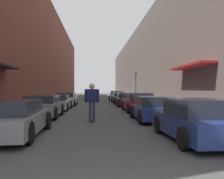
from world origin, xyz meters
TOP-DOWN VIEW (x-y plane):
  - ground at (0.00, 27.46)m, footprint 151.04×151.04m
  - curb_strip_left at (-4.88, 34.33)m, footprint 1.80×68.65m
  - curb_strip_right at (4.88, 34.33)m, footprint 1.80×68.65m
  - building_row_left at (-7.78, 34.32)m, footprint 4.90×68.65m
  - building_row_right at (7.78, 34.32)m, footprint 4.90×68.65m
  - parked_car_left_0 at (-2.92, 6.72)m, footprint 2.05×4.66m
  - parked_car_left_1 at (-3.00, 12.27)m, footprint 1.91×4.15m
  - parked_car_left_2 at (-2.98, 17.50)m, footprint 1.96×4.61m
  - parked_car_left_3 at (-2.86, 22.74)m, footprint 1.96×4.58m
  - parked_car_right_0 at (3.03, 5.64)m, footprint 1.86×4.14m
  - parked_car_right_1 at (2.87, 10.57)m, footprint 1.96×4.15m
  - parked_car_right_2 at (2.97, 15.67)m, footprint 1.95×4.64m
  - parked_car_right_3 at (2.88, 21.77)m, footprint 1.90×4.72m
  - parked_car_right_4 at (2.89, 27.27)m, footprint 1.91×4.21m
  - parked_car_right_5 at (2.91, 32.31)m, footprint 2.00×4.68m
  - skateboarder at (-0.25, 10.37)m, footprint 0.72×0.78m
  - traffic_light at (4.57, 26.22)m, footprint 0.16×0.22m

SIDE VIEW (x-z plane):
  - ground at x=0.00m, z-range 0.00..0.00m
  - curb_strip_left at x=-4.88m, z-range 0.00..0.12m
  - curb_strip_right at x=4.88m, z-range 0.00..0.12m
  - parked_car_left_2 at x=-2.98m, z-range -0.01..1.15m
  - parked_car_right_1 at x=2.87m, z-range -0.02..1.20m
  - parked_car_left_0 at x=-2.92m, z-range -0.01..1.21m
  - parked_car_right_4 at x=2.89m, z-range -0.01..1.21m
  - parked_car_right_3 at x=2.88m, z-range -0.02..1.23m
  - parked_car_left_3 at x=-2.86m, z-range -0.01..1.23m
  - parked_car_right_0 at x=3.03m, z-range -0.03..1.27m
  - parked_car_left_1 at x=-3.00m, z-range -0.01..1.24m
  - parked_car_right_2 at x=2.97m, z-range -0.02..1.32m
  - parked_car_right_5 at x=2.91m, z-range -0.03..1.34m
  - skateboarder at x=-0.25m, z-range 0.22..2.10m
  - traffic_light at x=4.57m, z-range 0.53..3.98m
  - building_row_right at x=7.78m, z-range 0.00..10.21m
  - building_row_left at x=-7.78m, z-range 0.00..13.14m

